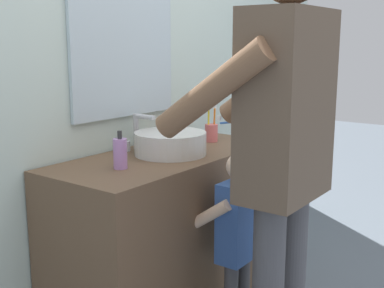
{
  "coord_description": "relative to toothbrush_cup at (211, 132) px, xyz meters",
  "views": [
    {
      "loc": [
        -1.82,
        -1.2,
        1.38
      ],
      "look_at": [
        0.0,
        0.15,
        0.93
      ],
      "focal_mm": 46.38,
      "sensor_mm": 36.0,
      "label": 1
    }
  ],
  "objects": [
    {
      "name": "child_toddler",
      "position": [
        -0.39,
        -0.41,
        -0.37
      ],
      "size": [
        0.28,
        0.28,
        0.92
      ],
      "color": "#47474C",
      "rests_on": "ground"
    },
    {
      "name": "adult_parent",
      "position": [
        -0.53,
        -0.68,
        0.14
      ],
      "size": [
        0.54,
        0.57,
        1.75
      ],
      "color": "#47474C",
      "rests_on": "ground"
    },
    {
      "name": "vanity_cabinet",
      "position": [
        -0.39,
        -0.01,
        -0.48
      ],
      "size": [
        1.24,
        0.54,
        0.86
      ],
      "primitive_type": "cube",
      "color": "brown",
      "rests_on": "ground"
    },
    {
      "name": "soap_bottle",
      "position": [
        -0.73,
        -0.03,
        0.01
      ],
      "size": [
        0.06,
        0.06,
        0.17
      ],
      "color": "#B27FC6",
      "rests_on": "vanity_cabinet"
    },
    {
      "name": "sink_basin",
      "position": [
        -0.39,
        -0.03,
        0.0
      ],
      "size": [
        0.35,
        0.35,
        0.11
      ],
      "color": "silver",
      "rests_on": "vanity_cabinet"
    },
    {
      "name": "faucet",
      "position": [
        -0.39,
        0.19,
        0.03
      ],
      "size": [
        0.18,
        0.14,
        0.18
      ],
      "color": "#B7BABF",
      "rests_on": "vanity_cabinet"
    },
    {
      "name": "toothbrush_cup",
      "position": [
        0.0,
        0.0,
        0.0
      ],
      "size": [
        0.07,
        0.07,
        0.21
      ],
      "color": "#D86666",
      "rests_on": "vanity_cabinet"
    },
    {
      "name": "back_wall",
      "position": [
        -0.39,
        0.31,
        0.44
      ],
      "size": [
        4.4,
        0.1,
        2.7
      ],
      "color": "silver",
      "rests_on": "ground"
    }
  ]
}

